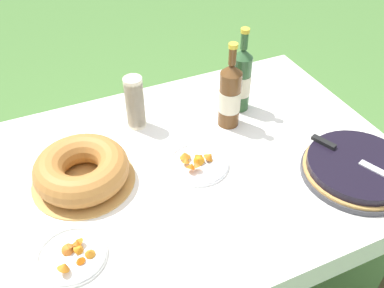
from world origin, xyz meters
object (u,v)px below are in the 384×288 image
object	(u,v)px
bundt_cake	(82,170)
snack_plate_near	(72,255)
berry_tart	(358,169)
cup_stack	(135,103)
cider_bottle_amber	(230,95)
cider_bottle_green	(241,80)
snack_plate_left	(198,163)
serving_knife	(352,157)

from	to	relation	value
bundt_cake	snack_plate_near	bearing A→B (deg)	-109.46
berry_tart	cup_stack	distance (m)	0.83
bundt_cake	cider_bottle_amber	xyz separation A→B (m)	(0.60, 0.09, 0.08)
bundt_cake	cider_bottle_amber	bearing A→B (deg)	8.16
bundt_cake	cider_bottle_green	distance (m)	0.71
berry_tart	cider_bottle_amber	world-z (taller)	cider_bottle_amber
cup_stack	cider_bottle_amber	distance (m)	0.36
bundt_cake	cider_bottle_green	world-z (taller)	cider_bottle_green
berry_tart	cider_bottle_green	world-z (taller)	cider_bottle_green
bundt_cake	snack_plate_left	xyz separation A→B (m)	(0.38, -0.09, -0.04)
snack_plate_left	berry_tart	bearing A→B (deg)	-29.18
serving_knife	cup_stack	xyz separation A→B (m)	(-0.59, 0.55, 0.04)
cider_bottle_green	cup_stack	bearing A→B (deg)	171.98
snack_plate_near	cider_bottle_amber	bearing A→B (deg)	28.11
serving_knife	bundt_cake	distance (m)	0.91
berry_tart	bundt_cake	size ratio (longest dim) A/B	1.10
cider_bottle_green	cider_bottle_amber	bearing A→B (deg)	-139.66
cider_bottle_green	snack_plate_near	bearing A→B (deg)	-150.28
cup_stack	cider_bottle_amber	world-z (taller)	cider_bottle_amber
serving_knife	cider_bottle_amber	world-z (taller)	cider_bottle_amber
bundt_cake	snack_plate_near	distance (m)	0.31
cup_stack	cider_bottle_green	size ratio (longest dim) A/B	0.61
berry_tart	cider_bottle_amber	xyz separation A→B (m)	(-0.27, 0.44, 0.10)
cider_bottle_green	cider_bottle_amber	xyz separation A→B (m)	(-0.09, -0.08, -0.00)
cup_stack	snack_plate_left	xyz separation A→B (m)	(0.12, -0.31, -0.09)
serving_knife	snack_plate_left	bearing A→B (deg)	-138.82
serving_knife	bundt_cake	xyz separation A→B (m)	(-0.85, 0.33, -0.01)
cider_bottle_green	snack_plate_near	world-z (taller)	cider_bottle_green
cider_bottle_amber	snack_plate_left	world-z (taller)	cider_bottle_amber
cider_bottle_green	snack_plate_near	size ratio (longest dim) A/B	1.73
cup_stack	cider_bottle_green	world-z (taller)	cider_bottle_green
cup_stack	cider_bottle_green	distance (m)	0.43
serving_knife	cider_bottle_green	xyz separation A→B (m)	(-0.16, 0.49, 0.07)
snack_plate_near	snack_plate_left	bearing A→B (deg)	22.42
bundt_cake	cup_stack	distance (m)	0.35
berry_tart	cup_stack	xyz separation A→B (m)	(-0.60, 0.58, 0.08)
berry_tart	bundt_cake	xyz separation A→B (m)	(-0.86, 0.35, 0.03)
snack_plate_left	cider_bottle_amber	bearing A→B (deg)	39.11
cider_bottle_amber	cup_stack	bearing A→B (deg)	157.50
cider_bottle_amber	snack_plate_left	distance (m)	0.30
serving_knife	snack_plate_near	bearing A→B (deg)	-113.99
serving_knife	cider_bottle_green	world-z (taller)	cider_bottle_green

